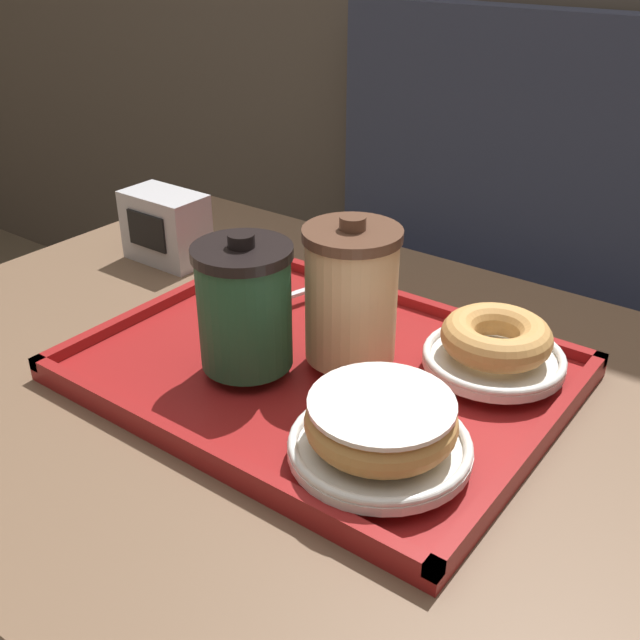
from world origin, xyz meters
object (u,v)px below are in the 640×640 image
Objects in this scene: donut_plain at (496,337)px; spoon at (263,303)px; coffee_cup_rear at (355,295)px; donut_chocolate_glazed at (381,420)px; coffee_cup_front at (245,306)px; napkin_dispenser at (166,227)px.

donut_plain is 0.26m from spoon.
donut_plain is (0.11, 0.07, -0.04)m from coffee_cup_rear.
coffee_cup_rear is at bearing 132.24° from donut_chocolate_glazed.
napkin_dispenser is at bearing 150.34° from coffee_cup_front.
napkin_dispenser is (-0.47, 0.03, -0.01)m from donut_plain.
donut_chocolate_glazed is at bearing -47.76° from coffee_cup_rear.
spoon is (-0.24, 0.14, -0.03)m from donut_chocolate_glazed.
donut_plain reaches higher than spoon.
coffee_cup_front is 0.18m from donut_chocolate_glazed.
coffee_cup_rear reaches higher than napkin_dispenser.
coffee_cup_rear reaches higher than spoon.
coffee_cup_front is 1.26× the size of donut_plain.
donut_chocolate_glazed is at bearing 76.16° from spoon.
donut_plain is (0.01, 0.18, -0.00)m from donut_chocolate_glazed.
coffee_cup_front is at bearing -144.48° from donut_plain.
donut_chocolate_glazed is 0.50m from napkin_dispenser.
donut_plain is 0.64× the size of spoon.
spoon is at bearing 123.12° from coffee_cup_front.
coffee_cup_rear reaches higher than coffee_cup_front.
spoon is 0.23m from napkin_dispenser.
coffee_cup_front is at bearing -137.32° from coffee_cup_rear.
coffee_cup_rear is at bearing -14.31° from napkin_dispenser.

